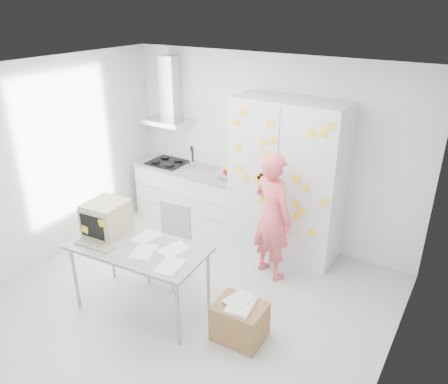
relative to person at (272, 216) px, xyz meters
The scene contains 10 objects.
floor 1.46m from the person, 118.13° to the right, with size 4.50×4.00×0.02m, color silver.
walls 0.82m from the person, 149.98° to the right, with size 4.52×4.01×2.70m.
ceiling 2.20m from the person, 118.13° to the right, with size 4.50×4.00×0.02m, color white.
counter_run 1.91m from the person, 159.44° to the left, with size 1.84×0.63×1.28m.
range_hood 2.60m from the person, 160.21° to the left, with size 0.70×0.48×1.01m.
tall_cabinet 0.69m from the person, 99.59° to the left, with size 1.50×0.68×2.20m.
person is the anchor object (origin of this frame).
desk 1.90m from the person, 131.93° to the right, with size 1.61×0.90×1.23m.
chair 1.31m from the person, 143.87° to the right, with size 0.49×0.49×1.02m.
cardboard_box 1.43m from the person, 78.10° to the right, with size 0.54×0.44×0.46m.
Camera 1 is at (2.63, -3.42, 3.37)m, focal length 35.00 mm.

